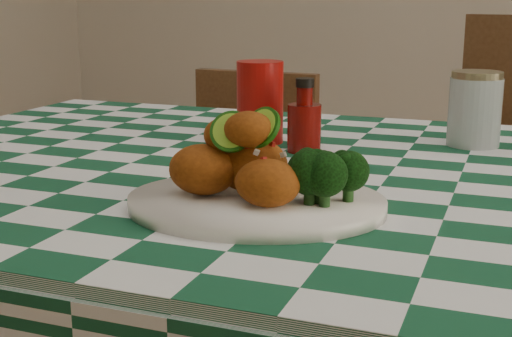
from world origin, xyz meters
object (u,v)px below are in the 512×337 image
at_px(plate, 256,204).
at_px(wooden_chair_right, 508,222).
at_px(fried_chicken_pile, 252,155).
at_px(mason_jar, 475,109).
at_px(wooden_chair_left, 231,225).
at_px(red_tumbler, 260,102).
at_px(ketchup_bottle, 304,115).

xyz_separation_m(plate, wooden_chair_right, (0.30, 1.00, -0.29)).
xyz_separation_m(fried_chicken_pile, mason_jar, (0.23, 0.52, -0.00)).
bearing_deg(plate, mason_jar, 66.27).
relative_size(plate, wooden_chair_right, 0.33).
bearing_deg(fried_chicken_pile, plate, -0.00).
bearing_deg(wooden_chair_left, fried_chicken_pile, -62.31).
bearing_deg(mason_jar, plate, -113.73).
height_order(red_tumbler, wooden_chair_left, red_tumbler).
height_order(ketchup_bottle, wooden_chair_left, ketchup_bottle).
bearing_deg(wooden_chair_right, ketchup_bottle, -99.24).
bearing_deg(wooden_chair_left, wooden_chair_right, 6.31).
xyz_separation_m(wooden_chair_left, wooden_chair_right, (0.74, 0.04, 0.08)).
bearing_deg(fried_chicken_pile, wooden_chair_left, 114.22).
relative_size(plate, fried_chicken_pile, 1.95).
xyz_separation_m(ketchup_bottle, wooden_chair_right, (0.34, 0.64, -0.35)).
bearing_deg(mason_jar, wooden_chair_left, 146.18).
xyz_separation_m(plate, wooden_chair_left, (-0.44, 0.96, -0.38)).
xyz_separation_m(ketchup_bottle, mason_jar, (0.27, 0.16, 0.00)).
height_order(red_tumbler, mason_jar, red_tumbler).
distance_m(ketchup_bottle, mason_jar, 0.32).
bearing_deg(plate, wooden_chair_left, 114.51).
xyz_separation_m(ketchup_bottle, wooden_chair_left, (-0.39, 0.61, -0.43)).
relative_size(wooden_chair_left, wooden_chair_right, 0.83).
bearing_deg(plate, fried_chicken_pile, 180.00).
height_order(ketchup_bottle, wooden_chair_right, wooden_chair_right).
relative_size(fried_chicken_pile, red_tumbler, 1.13).
relative_size(plate, mason_jar, 2.45).
xyz_separation_m(plate, ketchup_bottle, (-0.05, 0.36, 0.06)).
distance_m(plate, mason_jar, 0.57).
relative_size(plate, red_tumbler, 2.20).
bearing_deg(fried_chicken_pile, wooden_chair_right, 73.06).
distance_m(fried_chicken_pile, wooden_chair_left, 1.14).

